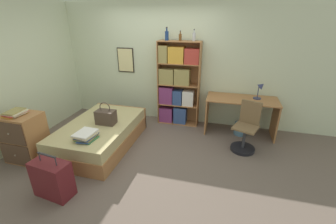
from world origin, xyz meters
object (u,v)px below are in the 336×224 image
(book_stack_on_bed, at_px, (86,135))
(dresser, at_px, (25,137))
(desk, at_px, (241,109))
(waste_bin, at_px, (240,129))
(bottle_clear, at_px, (194,36))
(desk_lamp, at_px, (261,88))
(desk_chair, at_px, (245,135))
(suitcase, at_px, (52,179))
(bottle_green, at_px, (167,35))
(bed, at_px, (101,134))
(bookcase, at_px, (177,85))
(bottle_brown, at_px, (180,37))
(handbag, at_px, (106,117))
(magazine_pile_on_dresser, at_px, (15,113))

(book_stack_on_bed, relative_size, dresser, 0.47)
(desk, relative_size, waste_bin, 5.37)
(bottle_clear, relative_size, desk_lamp, 0.63)
(book_stack_on_bed, bearing_deg, desk_chair, 23.91)
(suitcase, distance_m, bottle_green, 3.26)
(desk_lamp, relative_size, desk_chair, 0.39)
(bed, distance_m, dresser, 1.24)
(bookcase, relative_size, desk_lamp, 5.14)
(book_stack_on_bed, distance_m, bottle_brown, 2.59)
(bottle_clear, bearing_deg, waste_bin, -13.00)
(bottle_clear, bearing_deg, suitcase, -117.91)
(waste_bin, bearing_deg, book_stack_on_bed, -145.58)
(book_stack_on_bed, distance_m, dresser, 1.10)
(handbag, distance_m, dresser, 1.35)
(suitcase, bearing_deg, bookcase, 67.62)
(suitcase, bearing_deg, desk_lamp, 42.69)
(waste_bin, bearing_deg, bookcase, 171.20)
(bottle_green, bearing_deg, desk, -5.61)
(bookcase, height_order, waste_bin, bookcase)
(handbag, height_order, bottle_clear, bottle_clear)
(bookcase, bearing_deg, suitcase, -112.38)
(dresser, bearing_deg, desk, 28.37)
(magazine_pile_on_dresser, relative_size, desk, 0.25)
(bottle_green, xyz_separation_m, bottle_clear, (0.55, 0.03, -0.01))
(dresser, bearing_deg, bookcase, 43.95)
(bottle_clear, distance_m, desk_chair, 2.14)
(suitcase, distance_m, magazine_pile_on_dresser, 1.36)
(book_stack_on_bed, relative_size, magazine_pile_on_dresser, 1.10)
(bed, height_order, waste_bin, bed)
(suitcase, bearing_deg, bottle_clear, 62.09)
(handbag, xyz_separation_m, bottle_brown, (1.07, 1.30, 1.30))
(dresser, relative_size, bottle_green, 3.22)
(bed, xyz_separation_m, desk_lamp, (2.86, 1.24, 0.76))
(desk_lamp, bearing_deg, bottle_clear, 175.13)
(dresser, bearing_deg, bed, 36.89)
(magazine_pile_on_dresser, xyz_separation_m, waste_bin, (3.59, 1.85, -0.73))
(magazine_pile_on_dresser, bearing_deg, bottle_green, 46.72)
(bottle_green, xyz_separation_m, desk_lamp, (1.92, -0.08, -0.93))
(handbag, distance_m, magazine_pile_on_dresser, 1.40)
(suitcase, bearing_deg, book_stack_on_bed, 85.91)
(magazine_pile_on_dresser, xyz_separation_m, desk_chair, (3.64, 1.27, -0.56))
(handbag, height_order, bottle_brown, bottle_brown)
(bottle_green, distance_m, bottle_clear, 0.55)
(bottle_brown, xyz_separation_m, waste_bin, (1.36, -0.21, -1.77))
(bottle_clear, bearing_deg, bottle_brown, -170.49)
(bottle_green, bearing_deg, waste_bin, -7.61)
(dresser, height_order, desk_lamp, desk_lamp)
(waste_bin, bearing_deg, dresser, -152.67)
(dresser, bearing_deg, suitcase, -30.68)
(desk_lamp, bearing_deg, handbag, -155.57)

